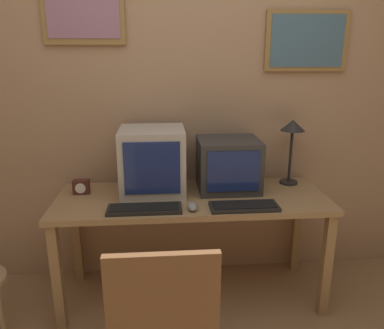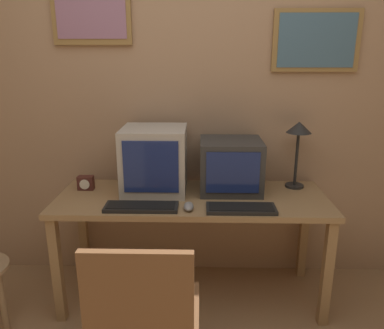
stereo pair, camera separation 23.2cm
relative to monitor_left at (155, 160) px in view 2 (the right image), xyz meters
The scene contains 9 objects.
wall_back 0.52m from the monitor_left, 48.23° to the left, with size 8.00×0.08×2.60m.
desk 0.40m from the monitor_left, 22.04° to the right, with size 1.72×0.62×0.73m.
monitor_left is the anchor object (origin of this frame).
monitor_right 0.50m from the monitor_left, ahead, with size 0.40×0.36×0.34m.
keyboard_main 0.37m from the monitor_left, 98.71° to the right, with size 0.43×0.15×0.03m.
keyboard_side 0.65m from the monitor_left, 30.67° to the right, with size 0.40×0.16×0.03m.
mouse_near_keyboard 0.43m from the monitor_left, 53.57° to the right, with size 0.06×0.11×0.04m.
desk_clock 0.49m from the monitor_left, behind, with size 0.10×0.06×0.09m.
desk_lamp 0.96m from the monitor_left, ahead, with size 0.16×0.16×0.45m.
Camera 2 is at (0.05, -1.09, 1.61)m, focal length 35.00 mm.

